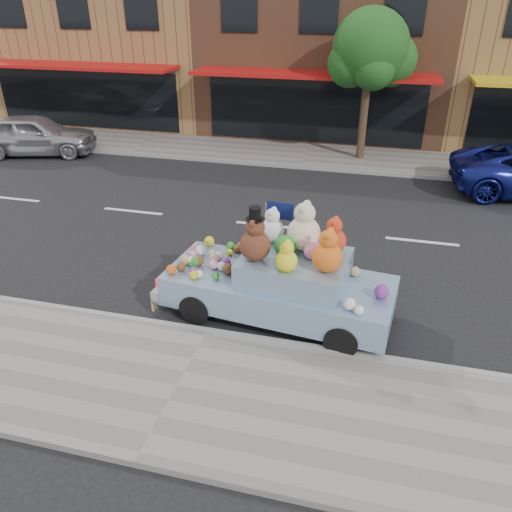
% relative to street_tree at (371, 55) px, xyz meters
% --- Properties ---
extents(ground, '(120.00, 120.00, 0.00)m').
position_rel_street_tree_xyz_m(ground, '(-2.03, -6.55, -3.69)').
color(ground, black).
rests_on(ground, ground).
extents(near_sidewalk, '(60.00, 3.00, 0.12)m').
position_rel_street_tree_xyz_m(near_sidewalk, '(-2.03, -13.05, -3.63)').
color(near_sidewalk, gray).
rests_on(near_sidewalk, ground).
extents(far_sidewalk, '(60.00, 3.00, 0.12)m').
position_rel_street_tree_xyz_m(far_sidewalk, '(-2.03, -0.05, -3.63)').
color(far_sidewalk, gray).
rests_on(far_sidewalk, ground).
extents(near_kerb, '(60.00, 0.12, 0.13)m').
position_rel_street_tree_xyz_m(near_kerb, '(-2.03, -11.55, -3.63)').
color(near_kerb, gray).
rests_on(near_kerb, ground).
extents(far_kerb, '(60.00, 0.12, 0.13)m').
position_rel_street_tree_xyz_m(far_kerb, '(-2.03, -1.55, -3.63)').
color(far_kerb, gray).
rests_on(far_kerb, ground).
extents(storefront_left, '(10.00, 9.80, 7.30)m').
position_rel_street_tree_xyz_m(storefront_left, '(-12.03, 5.42, -0.05)').
color(storefront_left, olive).
rests_on(storefront_left, ground).
extents(storefront_mid, '(10.00, 9.80, 7.30)m').
position_rel_street_tree_xyz_m(storefront_mid, '(-2.03, 5.42, -0.05)').
color(storefront_mid, brown).
rests_on(storefront_mid, ground).
extents(street_tree, '(3.00, 2.70, 5.22)m').
position_rel_street_tree_xyz_m(street_tree, '(0.00, 0.00, 0.00)').
color(street_tree, '#38281C').
rests_on(street_tree, ground).
extents(car_silver, '(4.79, 2.94, 1.52)m').
position_rel_street_tree_xyz_m(car_silver, '(-12.16, -2.27, -2.93)').
color(car_silver, '#A7A8AC').
rests_on(car_silver, ground).
extents(art_car, '(4.64, 2.22, 2.36)m').
position_rel_street_tree_xyz_m(art_car, '(-0.87, -10.58, -2.86)').
color(art_car, black).
rests_on(art_car, ground).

